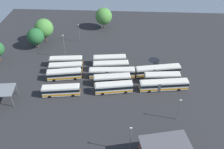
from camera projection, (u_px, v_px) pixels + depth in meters
ground_plane at (112, 77)px, 82.13m from camera, size 111.92×111.92×0.00m
bus_row0_slot0 at (61, 90)px, 73.86m from camera, size 11.80×4.06×3.46m
bus_row0_slot2 at (64, 74)px, 80.24m from camera, size 11.61×4.44×3.46m
bus_row0_slot3 at (66, 68)px, 83.22m from camera, size 11.62×4.08×3.46m
bus_row0_slot4 at (66, 61)px, 86.35m from camera, size 11.87×3.67×3.46m
bus_row1_slot0 at (114, 87)px, 74.93m from camera, size 12.05×4.44×3.46m
bus_row1_slot1 at (112, 79)px, 78.05m from camera, size 12.17×4.22×3.46m
bus_row1_slot2 at (112, 73)px, 80.90m from camera, size 15.56×3.79×3.46m
bus_row1_slot3 at (111, 66)px, 84.01m from camera, size 12.66×4.00×3.46m
bus_row1_slot4 at (110, 60)px, 86.99m from camera, size 11.99×3.91×3.46m
bus_row2_slot0 at (164, 85)px, 75.87m from camera, size 15.61×4.55×3.46m
bus_row2_slot1 at (162, 77)px, 78.87m from camera, size 11.86×3.62×3.46m
bus_row2_slot2 at (158, 70)px, 81.93m from camera, size 15.62×5.37×3.46m
lamp_post_near_entrance at (130, 139)px, 55.90m from camera, size 0.56×0.28×8.81m
lamp_post_by_building at (179, 109)px, 64.47m from camera, size 0.56×0.28×7.46m
lamp_post_mid_lot at (79, 32)px, 98.55m from camera, size 0.56×0.28×7.73m
lamp_post_far_corner at (64, 46)px, 88.32m from camera, size 0.56×0.28×9.65m
tree_north_edge at (44, 28)px, 97.29m from camera, size 7.59×7.59×10.03m
tree_south_edge at (35, 36)px, 94.13m from camera, size 6.59×6.59×8.37m
tree_northwest at (104, 16)px, 107.10m from camera, size 7.50×7.50×9.65m
puddle_between_rows at (87, 90)px, 76.60m from camera, size 2.54×2.54×0.01m
puddle_back_corner at (156, 64)px, 87.94m from camera, size 2.21×2.21×0.01m
puddle_front_lane at (154, 60)px, 90.00m from camera, size 4.16×4.16×0.01m
puddle_near_shelter at (91, 65)px, 87.63m from camera, size 3.91×3.91×0.01m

